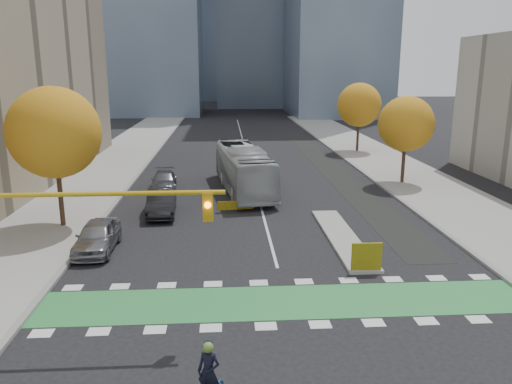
{
  "coord_description": "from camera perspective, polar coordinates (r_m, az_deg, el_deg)",
  "views": [
    {
      "loc": [
        -2.4,
        -16.81,
        9.14
      ],
      "look_at": [
        -0.83,
        7.89,
        3.0
      ],
      "focal_mm": 35.0,
      "sensor_mm": 36.0,
      "label": 1
    }
  ],
  "objects": [
    {
      "name": "ground",
      "position": [
        19.29,
        4.09,
        -14.4
      ],
      "size": [
        300.0,
        300.0,
        0.0
      ],
      "primitive_type": "plane",
      "color": "black",
      "rests_on": "ground"
    },
    {
      "name": "sidewalk_west",
      "position": [
        39.5,
        -19.85,
        -0.18
      ],
      "size": [
        7.0,
        120.0,
        0.15
      ],
      "primitive_type": "cube",
      "color": "gray",
      "rests_on": "ground"
    },
    {
      "name": "sidewalk_east",
      "position": [
        41.11,
        19.22,
        0.4
      ],
      "size": [
        7.0,
        120.0,
        0.15
      ],
      "primitive_type": "cube",
      "color": "gray",
      "rests_on": "ground"
    },
    {
      "name": "curb_west",
      "position": [
        38.66,
        -14.86,
        -0.1
      ],
      "size": [
        0.3,
        120.0,
        0.16
      ],
      "primitive_type": "cube",
      "color": "gray",
      "rests_on": "ground"
    },
    {
      "name": "curb_east",
      "position": [
        39.89,
        14.58,
        0.34
      ],
      "size": [
        0.3,
        120.0,
        0.16
      ],
      "primitive_type": "cube",
      "color": "gray",
      "rests_on": "ground"
    },
    {
      "name": "bike_crossing",
      "position": [
        20.6,
        3.52,
        -12.41
      ],
      "size": [
        20.0,
        3.0,
        0.01
      ],
      "primitive_type": "cube",
      "color": "#2B843E",
      "rests_on": "ground"
    },
    {
      "name": "centre_line",
      "position": [
        57.59,
        -1.21,
        4.8
      ],
      "size": [
        0.15,
        70.0,
        0.01
      ],
      "primitive_type": "cube",
      "color": "silver",
      "rests_on": "ground"
    },
    {
      "name": "bike_lane_paint",
      "position": [
        48.71,
        8.17,
        2.98
      ],
      "size": [
        2.5,
        50.0,
        0.01
      ],
      "primitive_type": "cube",
      "color": "black",
      "rests_on": "ground"
    },
    {
      "name": "median_island",
      "position": [
        28.09,
        9.78,
        -5.09
      ],
      "size": [
        1.6,
        10.0,
        0.16
      ],
      "primitive_type": "cube",
      "color": "gray",
      "rests_on": "ground"
    },
    {
      "name": "hazard_board",
      "position": [
        23.49,
        12.53,
        -7.21
      ],
      "size": [
        1.4,
        0.12,
        1.3
      ],
      "primitive_type": "cube",
      "color": "yellow",
      "rests_on": "median_island"
    },
    {
      "name": "tree_west",
      "position": [
        30.57,
        -22.05,
        6.3
      ],
      "size": [
        5.2,
        5.2,
        8.22
      ],
      "color": "#332114",
      "rests_on": "ground"
    },
    {
      "name": "tree_east_near",
      "position": [
        41.62,
        16.78,
        7.45
      ],
      "size": [
        4.4,
        4.4,
        7.08
      ],
      "color": "#332114",
      "rests_on": "ground"
    },
    {
      "name": "tree_east_far",
      "position": [
        56.93,
        11.71,
        9.72
      ],
      "size": [
        4.8,
        4.8,
        7.65
      ],
      "color": "#332114",
      "rests_on": "ground"
    },
    {
      "name": "traffic_signal_west",
      "position": [
        17.95,
        -21.44,
        -3.59
      ],
      "size": [
        8.53,
        0.56,
        5.2
      ],
      "color": "#BF9914",
      "rests_on": "ground"
    },
    {
      "name": "bus",
      "position": [
        38.05,
        -1.43,
        2.64
      ],
      "size": [
        4.4,
        12.43,
        3.39
      ],
      "primitive_type": "imported",
      "rotation": [
        0.0,
        0.0,
        0.13
      ],
      "color": "#A6ACAD",
      "rests_on": "ground"
    },
    {
      "name": "parked_car_a",
      "position": [
        26.93,
        -17.69,
        -4.83
      ],
      "size": [
        1.87,
        4.62,
        1.57
      ],
      "primitive_type": "imported",
      "rotation": [
        0.0,
        0.0,
        0.0
      ],
      "color": "gray",
      "rests_on": "ground"
    },
    {
      "name": "parked_car_b",
      "position": [
        32.57,
        -10.74,
        -1.13
      ],
      "size": [
        2.03,
        5.04,
        1.63
      ],
      "primitive_type": "imported",
      "rotation": [
        0.0,
        0.0,
        0.06
      ],
      "color": "black",
      "rests_on": "ground"
    },
    {
      "name": "parked_car_c",
      "position": [
        39.47,
        -10.47,
        1.3
      ],
      "size": [
        2.18,
        4.72,
        1.34
      ],
      "primitive_type": "imported",
      "rotation": [
        0.0,
        0.0,
        0.07
      ],
      "color": "#4E4E53",
      "rests_on": "ground"
    }
  ]
}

